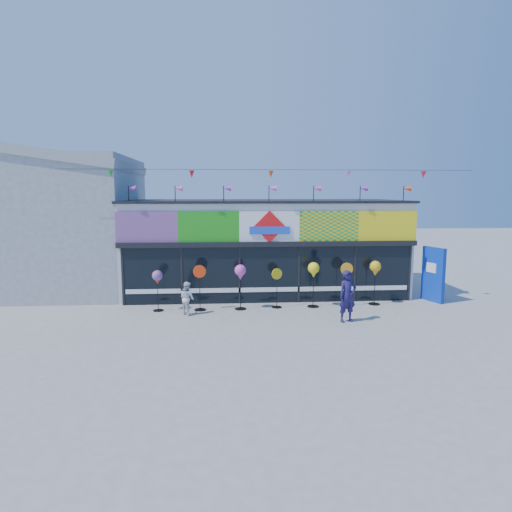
{
  "coord_description": "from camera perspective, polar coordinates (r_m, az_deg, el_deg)",
  "views": [
    {
      "loc": [
        -1.83,
        -14.57,
        4.45
      ],
      "look_at": [
        -0.64,
        2.0,
        2.12
      ],
      "focal_mm": 32.0,
      "sensor_mm": 36.0,
      "label": 1
    }
  ],
  "objects": [
    {
      "name": "spinner_4",
      "position": [
        17.79,
        7.21,
        -1.91
      ],
      "size": [
        0.45,
        0.45,
        1.77
      ],
      "color": "black",
      "rests_on": "ground"
    },
    {
      "name": "child",
      "position": [
        16.93,
        -8.6,
        -5.23
      ],
      "size": [
        0.65,
        0.67,
        1.21
      ],
      "primitive_type": "imported",
      "rotation": [
        0.0,
        0.0,
        2.3
      ],
      "color": "silver",
      "rests_on": "ground"
    },
    {
      "name": "spinner_2",
      "position": [
        17.31,
        -1.97,
        -2.21
      ],
      "size": [
        0.44,
        0.44,
        1.73
      ],
      "color": "black",
      "rests_on": "ground"
    },
    {
      "name": "kite_shop",
      "position": [
        20.73,
        0.97,
        1.33
      ],
      "size": [
        16.0,
        5.7,
        5.31
      ],
      "color": "white",
      "rests_on": "ground"
    },
    {
      "name": "spinner_6",
      "position": [
        18.65,
        14.69,
        -1.66
      ],
      "size": [
        0.45,
        0.45,
        1.76
      ],
      "color": "black",
      "rests_on": "ground"
    },
    {
      "name": "neighbour_building",
      "position": [
        23.1,
        -24.9,
        4.15
      ],
      "size": [
        8.18,
        7.2,
        6.87
      ],
      "color": "#A9ABAE",
      "rests_on": "ground"
    },
    {
      "name": "spinner_1",
      "position": [
        17.38,
        -7.05,
        -3.8
      ],
      "size": [
        0.49,
        0.44,
        1.74
      ],
      "color": "black",
      "rests_on": "ground"
    },
    {
      "name": "adult_man",
      "position": [
        16.04,
        11.37,
        -4.95
      ],
      "size": [
        0.76,
        0.61,
        1.81
      ],
      "primitive_type": "imported",
      "rotation": [
        0.0,
        0.0,
        0.31
      ],
      "color": "#1E1748",
      "rests_on": "ground"
    },
    {
      "name": "spinner_5",
      "position": [
        18.15,
        11.24,
        -3.39
      ],
      "size": [
        0.49,
        0.44,
        1.74
      ],
      "color": "black",
      "rests_on": "ground"
    },
    {
      "name": "spinner_3",
      "position": [
        17.68,
        2.62,
        -3.88
      ],
      "size": [
        0.42,
        0.39,
        1.55
      ],
      "color": "black",
      "rests_on": "ground"
    },
    {
      "name": "ground",
      "position": [
        15.34,
        2.95,
        -8.89
      ],
      "size": [
        80.0,
        80.0,
        0.0
      ],
      "primitive_type": "plane",
      "color": "gray",
      "rests_on": "ground"
    },
    {
      "name": "spinner_0",
      "position": [
        17.48,
        -12.23,
        -2.77
      ],
      "size": [
        0.39,
        0.39,
        1.55
      ],
      "color": "black",
      "rests_on": "ground"
    },
    {
      "name": "blue_sign",
      "position": [
        19.98,
        21.27,
        -2.15
      ],
      "size": [
        0.54,
        1.11,
        2.24
      ],
      "rotation": [
        0.0,
        0.0,
        0.35
      ],
      "color": "#0C36B4",
      "rests_on": "ground"
    }
  ]
}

